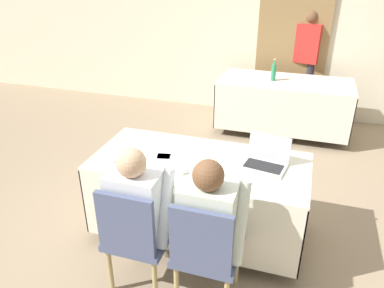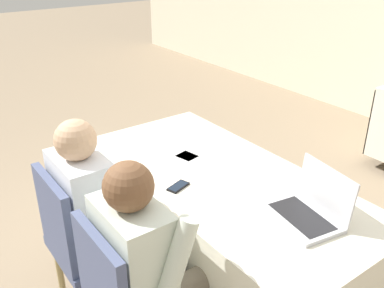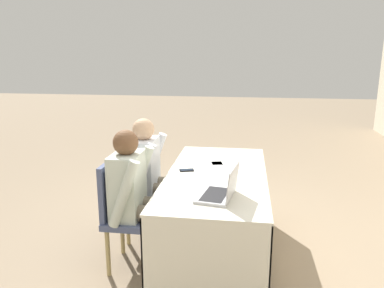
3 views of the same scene
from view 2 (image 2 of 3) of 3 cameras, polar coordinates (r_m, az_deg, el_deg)
ground_plane at (r=2.76m, az=3.66°, el=-17.96°), size 24.00×24.00×0.00m
conference_table_near at (r=2.40m, az=4.04°, el=-8.02°), size 1.76×0.82×0.75m
laptop at (r=2.03m, az=15.30°, el=-8.41°), size 0.37×0.30×0.24m
cell_phone at (r=2.20m, az=-1.85°, el=-5.69°), size 0.09×0.13×0.01m
paper_beside_laptop at (r=2.55m, az=1.64°, el=-1.16°), size 0.27×0.34×0.00m
paper_centre_table at (r=2.48m, az=-3.08°, el=-2.05°), size 0.27×0.33×0.00m
paper_left_edge at (r=2.09m, az=7.50°, el=-7.89°), size 0.32×0.36×0.00m
chair_near_left at (r=2.34m, az=-14.28°, el=-12.27°), size 0.44×0.44×0.90m
person_checkered_shirt at (r=2.27m, az=-12.32°, el=-8.25°), size 0.50×0.52×1.16m
person_white_shirt at (r=1.90m, az=-5.57°, el=-15.41°), size 0.50×0.52×1.16m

